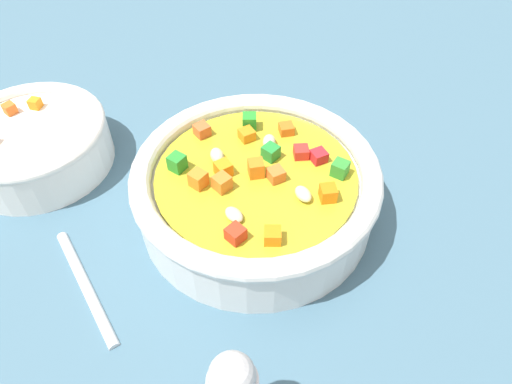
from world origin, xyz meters
TOP-DOWN VIEW (x-y plane):
  - ground_plane at (0.00, 0.00)cm, footprint 140.00×140.00cm
  - soup_bowl_main at (0.00, 0.00)cm, footprint 21.32×21.32cm
  - spoon at (-15.52, -5.93)cm, footprint 2.89×20.66cm
  - side_bowl_small at (-15.60, 16.62)cm, footprint 14.62×14.62cm

SIDE VIEW (x-z plane):
  - ground_plane at x=0.00cm, z-range -2.00..0.00cm
  - spoon at x=-15.52cm, z-range -0.03..0.96cm
  - side_bowl_small at x=-15.60cm, z-range -0.21..5.40cm
  - soup_bowl_main at x=0.00cm, z-range 0.01..6.38cm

